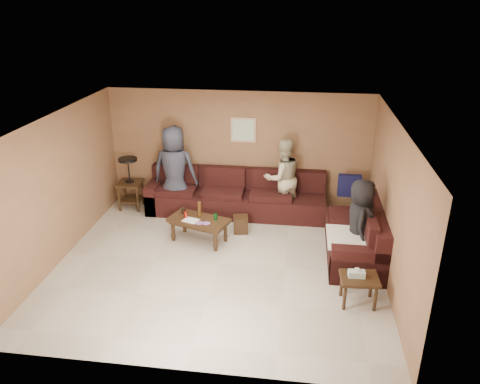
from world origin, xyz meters
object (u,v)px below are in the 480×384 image
Objects in this scene: coffee_table at (199,222)px; person_middle at (283,178)px; side_table_right at (359,280)px; person_left at (175,170)px; person_right at (360,222)px; sectional_sofa at (273,212)px; end_table_left at (130,182)px; waste_bin at (241,224)px.

coffee_table is 2.03m from person_middle.
coffee_table is 2.01× the size of side_table_right.
person_left is 1.23× the size of person_right.
person_right is (2.84, -0.38, 0.38)m from coffee_table.
end_table_left is at bearing 170.77° from sectional_sofa.
sectional_sofa is 7.73× the size of side_table_right.
side_table_right is 2.88m from waste_bin.
person_left reaches higher than side_table_right.
person_left is at bearing 141.64° from side_table_right.
person_right is at bearing -7.71° from coffee_table.
sectional_sofa is at bearing 29.82° from coffee_table.
side_table_right is 1.25m from person_right.
person_right reaches higher than end_table_left.
waste_bin is 0.20× the size of person_middle.
sectional_sofa reaches higher than waste_bin.
side_table_right is 4.49m from person_left.
coffee_table is 3.17m from side_table_right.
person_middle is at bearing 113.75° from side_table_right.
end_table_left is at bearing 144.44° from coffee_table.
coffee_table is 0.65× the size of person_left.
sectional_sofa is 3.04× the size of person_right.
sectional_sofa is at bearing 26.68° from waste_bin.
person_middle is 2.20m from person_right.
sectional_sofa is at bearing 121.43° from side_table_right.
side_table_right is (4.51, -2.83, -0.19)m from end_table_left.
end_table_left reaches higher than side_table_right.
end_table_left is at bearing 74.20° from person_right.
person_middle is at bearing -175.14° from person_left.
end_table_left is 5.33m from side_table_right.
person_middle is at bearing 49.52° from waste_bin.
sectional_sofa is at bearing 50.11° from person_middle.
side_table_right is at bearing 88.21° from person_middle.
person_left is at bearing -3.86° from end_table_left.
person_left reaches higher than end_table_left.
person_left is at bearing 70.14° from person_right.
coffee_table is (-1.32, -0.76, 0.06)m from sectional_sofa.
sectional_sofa is 4.12× the size of end_table_left.
waste_bin is (0.72, 0.46, -0.22)m from coffee_table.
sectional_sofa is 2.20m from person_left.
person_right is (1.37, -1.72, -0.07)m from person_middle.
coffee_table is at bearing 123.26° from person_left.
person_middle reaches higher than coffee_table.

